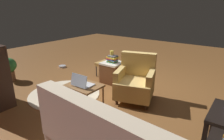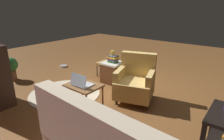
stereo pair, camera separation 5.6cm
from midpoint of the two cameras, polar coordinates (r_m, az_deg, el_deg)
name	(u,v)px [view 1 (the left image)]	position (r m, az deg, el deg)	size (l,w,h in m)	color
ground	(123,90)	(4.12, 2.85, -5.95)	(12.00, 12.00, 0.00)	brown
armchair	(135,81)	(3.63, 6.55, -3.40)	(0.84, 0.85, 0.87)	tan
laptop_desk	(84,88)	(3.22, -8.83, -5.37)	(0.56, 0.44, 0.48)	olive
laptop	(82,83)	(3.15, -9.44, -3.85)	(0.33, 0.26, 0.21)	silver
wicker_hamper	(112,72)	(4.46, -0.21, -0.64)	(0.45, 0.45, 0.48)	brown
book_stack_hamper	(112,59)	(4.36, -0.24, 3.35)	(0.27, 0.22, 0.16)	#338C4C
yellow_mug	(112,53)	(4.38, -0.42, 5.13)	(0.08, 0.08, 0.10)	#E5D14C
tv_remote	(111,60)	(4.50, -0.61, 2.91)	(0.05, 0.16, 0.02)	#262628
ottoman	(106,64)	(4.82, -2.23, 1.75)	(0.40, 0.40, 0.36)	#AD8442
circular_rug	(65,94)	(4.07, -14.30, -6.83)	(1.43, 1.43, 0.01)	beige
pet_bowl_steel	(62,66)	(5.77, -14.85, 1.06)	(0.20, 0.20, 0.05)	silver
potted_plant	(9,67)	(5.16, -28.59, 0.77)	(0.34, 0.34, 0.55)	brown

